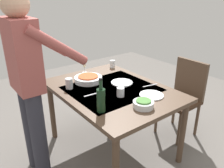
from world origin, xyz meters
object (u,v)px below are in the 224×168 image
wine_bottle (101,99)px  side_bowl_salad (143,104)px  person_server (29,80)px  dinner_plate_far (151,95)px  dining_table (112,95)px  water_cup_far_left (69,84)px  serving_bowl_pasta (88,79)px  dinner_plate_near (122,83)px  chair_near (184,93)px  water_cup_near_right (112,64)px  wine_glass_left (84,65)px  water_cup_near_left (121,92)px

wine_bottle → side_bowl_salad: 0.37m
wine_bottle → person_server: bearing=38.9°
side_bowl_salad → dinner_plate_far: bearing=-62.8°
dining_table → water_cup_far_left: bearing=52.1°
dining_table → water_cup_far_left: (0.27, 0.34, 0.13)m
serving_bowl_pasta → dinner_plate_near: (-0.26, -0.26, -0.03)m
chair_near → dinner_plate_far: bearing=98.8°
dining_table → dinner_plate_near: size_ratio=5.83×
serving_bowl_pasta → dinner_plate_near: bearing=-134.4°
side_bowl_salad → water_cup_near_right: bearing=-23.6°
wine_glass_left → dinner_plate_far: wine_glass_left is taller
serving_bowl_pasta → water_cup_near_right: bearing=-66.4°
serving_bowl_pasta → dinner_plate_near: size_ratio=1.30×
water_cup_far_left → serving_bowl_pasta: size_ratio=0.36×
water_cup_near_right → water_cup_far_left: 0.80m
wine_bottle → dinner_plate_near: 0.65m
dining_table → serving_bowl_pasta: serving_bowl_pasta is taller
water_cup_near_left → water_cup_far_left: (0.46, 0.30, 0.01)m
wine_bottle → wine_glass_left: bearing=-23.1°
chair_near → person_server: person_server is taller
water_cup_far_left → dining_table: bearing=-127.9°
person_server → dinner_plate_far: person_server is taller
water_cup_near_right → water_cup_far_left: water_cup_far_left is taller
chair_near → wine_bottle: bearing=92.7°
water_cup_far_left → side_bowl_salad: bearing=-156.9°
dining_table → person_server: (0.18, 0.76, 0.30)m
serving_bowl_pasta → side_bowl_salad: 0.79m
wine_bottle → dinner_plate_near: size_ratio=1.29×
person_server → water_cup_near_left: size_ratio=19.30×
dining_table → water_cup_near_right: (0.53, -0.41, 0.12)m
dining_table → wine_bottle: bearing=131.6°
dinner_plate_near → dinner_plate_far: bearing=-176.7°
wine_bottle → side_bowl_salad: size_ratio=1.64×
person_server → water_cup_far_left: bearing=-78.6°
water_cup_far_left → serving_bowl_pasta: 0.26m
dining_table → wine_bottle: wine_bottle is taller
chair_near → serving_bowl_pasta: size_ratio=3.03×
dinner_plate_near → person_server: bearing=81.9°
dining_table → wine_glass_left: wine_glass_left is taller
person_server → wine_glass_left: bearing=-63.6°
person_server → water_cup_far_left: size_ratio=15.56×
water_cup_far_left → chair_near: bearing=-113.2°
water_cup_near_left → water_cup_near_right: bearing=-32.4°
chair_near → person_server: size_ratio=0.54×
water_cup_near_left → dinner_plate_near: 0.33m
dinner_plate_far → wine_glass_left: bearing=10.4°
dining_table → water_cup_near_left: (-0.19, 0.04, 0.12)m
dinner_plate_near → serving_bowl_pasta: bearing=45.6°
dining_table → chair_near: size_ratio=1.47×
dinner_plate_near → side_bowl_salad: bearing=159.4°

